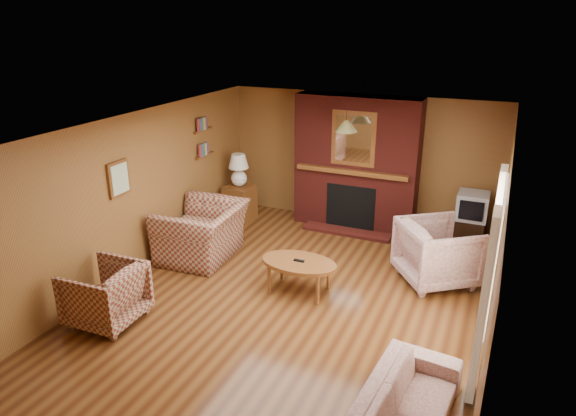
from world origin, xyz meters
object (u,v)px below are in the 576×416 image
at_px(floral_armchair, 438,253).
at_px(crt_tv, 473,206).
at_px(floral_sofa, 403,412).
at_px(plaid_loveseat, 202,232).
at_px(tv_stand, 469,234).
at_px(coffee_table, 299,264).
at_px(fireplace, 356,164).
at_px(side_table, 240,202).
at_px(table_lamp, 239,168).
at_px(plaid_armchair, 105,294).

height_order(floral_armchair, crt_tv, crt_tv).
distance_m(floral_sofa, floral_armchair, 3.17).
bearing_deg(plaid_loveseat, tv_stand, 113.66).
height_order(floral_sofa, coffee_table, floral_sofa).
distance_m(fireplace, floral_sofa, 5.18).
distance_m(side_table, crt_tv, 4.19).
height_order(floral_sofa, table_lamp, table_lamp).
distance_m(plaid_armchair, side_table, 3.80).
bearing_deg(tv_stand, plaid_armchair, -129.36).
height_order(fireplace, floral_sofa, fireplace).
bearing_deg(tv_stand, coffee_table, -124.91).
distance_m(fireplace, crt_tv, 2.10).
bearing_deg(tv_stand, floral_sofa, -87.27).
bearing_deg(tv_stand, side_table, -170.56).
bearing_deg(side_table, plaid_armchair, -87.74).
height_order(side_table, table_lamp, table_lamp).
bearing_deg(fireplace, tv_stand, -5.15).
xyz_separation_m(floral_sofa, crt_tv, (0.15, 4.54, 0.50)).
height_order(fireplace, side_table, fireplace).
bearing_deg(coffee_table, plaid_loveseat, 167.01).
bearing_deg(table_lamp, fireplace, 14.29).
xyz_separation_m(floral_armchair, table_lamp, (-3.83, 1.03, 0.54)).
distance_m(plaid_armchair, tv_stand, 5.76).
xyz_separation_m(tv_stand, crt_tv, (0.00, -0.01, 0.49)).
bearing_deg(tv_stand, floral_armchair, -98.60).
bearing_deg(plaid_armchair, floral_armchair, 125.25).
distance_m(plaid_loveseat, floral_sofa, 4.50).
xyz_separation_m(fireplace, plaid_armchair, (-1.95, -4.33, -0.79)).
bearing_deg(plaid_armchair, crt_tv, 134.30).
relative_size(tv_stand, crt_tv, 1.10).
xyz_separation_m(plaid_loveseat, table_lamp, (-0.25, 1.70, 0.57)).
distance_m(fireplace, table_lamp, 2.17).
xyz_separation_m(fireplace, floral_armchair, (1.73, -1.57, -0.72)).
xyz_separation_m(side_table, crt_tv, (4.15, 0.34, 0.43)).
bearing_deg(floral_armchair, plaid_loveseat, 64.37).
bearing_deg(coffee_table, side_table, 134.67).
xyz_separation_m(floral_sofa, table_lamp, (-4.00, 4.19, 0.74)).
bearing_deg(fireplace, floral_armchair, -42.25).
bearing_deg(coffee_table, plaid_armchair, -139.55).
distance_m(coffee_table, tv_stand, 3.22).
bearing_deg(floral_armchair, tv_stand, -49.45).
xyz_separation_m(fireplace, floral_sofa, (1.90, -4.73, -0.92)).
xyz_separation_m(table_lamp, tv_stand, (4.15, 0.35, -0.74)).
distance_m(fireplace, plaid_armchair, 4.81).
height_order(floral_armchair, side_table, floral_armchair).
bearing_deg(floral_armchair, fireplace, 11.52).
xyz_separation_m(fireplace, plaid_loveseat, (-1.85, -2.24, -0.75)).
xyz_separation_m(coffee_table, tv_stand, (2.05, 2.48, -0.16)).
height_order(coffee_table, side_table, side_table).
bearing_deg(crt_tv, fireplace, 174.70).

